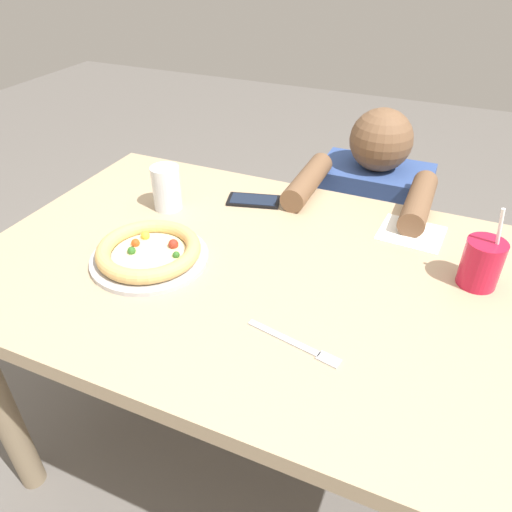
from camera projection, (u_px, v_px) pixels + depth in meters
The scene contains 9 objects.
ground_plane at pixel (258, 452), 1.58m from camera, with size 8.00×8.00×0.00m, color #66605B.
dining_table at pixel (259, 300), 1.21m from camera, with size 1.36×0.88×0.75m.
pizza_near at pixel (149, 252), 1.15m from camera, with size 0.28×0.28×0.05m.
drink_cup_colored at pixel (482, 263), 1.06m from camera, with size 0.09×0.09×0.20m.
water_cup_clear at pixel (166, 187), 1.34m from camera, with size 0.08×0.08×0.12m.
paper_napkin at pixel (411, 233), 1.26m from camera, with size 0.16×0.14×0.00m, color white.
fork at pixel (297, 345), 0.93m from camera, with size 0.20×0.06×0.00m.
cell_phone at pixel (254, 200), 1.40m from camera, with size 0.16×0.11×0.01m.
diner_seated at pixel (364, 250), 1.75m from camera, with size 0.39×0.51×0.95m.
Camera 1 is at (0.36, -0.85, 1.43)m, focal length 33.97 mm.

